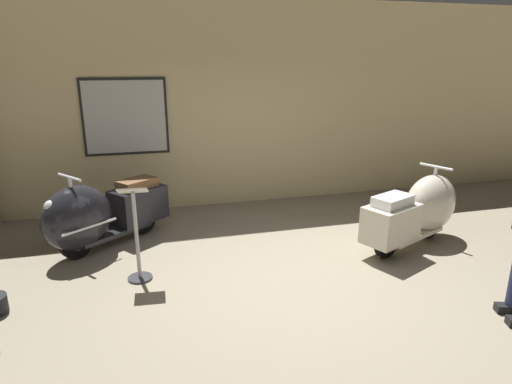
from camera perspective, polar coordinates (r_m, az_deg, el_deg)
The scene contains 5 objects.
ground_plane at distance 4.96m, azimuth 4.92°, elevation -12.31°, with size 60.00×60.00×0.00m, color gray.
showroom_back_wall at distance 7.41m, azimuth -4.30°, elevation 11.33°, with size 18.00×0.63×3.40m.
scooter_0 at distance 6.03m, azimuth -20.15°, elevation -2.78°, with size 1.71×1.48×1.08m.
scooter_1 at distance 6.25m, azimuth 20.68°, elevation -2.26°, with size 1.78×1.15×1.06m.
info_stanchion at distance 5.08m, azimuth -15.41°, elevation -6.28°, with size 0.34×0.28×1.13m.
Camera 1 is at (-1.51, -4.06, 2.42)m, focal length 30.34 mm.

